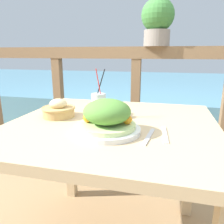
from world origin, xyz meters
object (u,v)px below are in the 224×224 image
(drink_glass, at_px, (99,105))
(potted_plant, at_px, (158,21))
(bread_basket, at_px, (59,110))
(salad_plate, at_px, (107,118))

(drink_glass, relative_size, potted_plant, 0.73)
(bread_basket, relative_size, potted_plant, 0.51)
(salad_plate, xyz_separation_m, potted_plant, (0.13, 0.91, 0.48))
(potted_plant, bearing_deg, salad_plate, -98.32)
(drink_glass, bearing_deg, bread_basket, -170.39)
(bread_basket, bearing_deg, drink_glass, 9.61)
(bread_basket, height_order, potted_plant, potted_plant)
(salad_plate, relative_size, drink_glass, 1.12)
(drink_glass, relative_size, bread_basket, 1.45)
(drink_glass, height_order, potted_plant, potted_plant)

